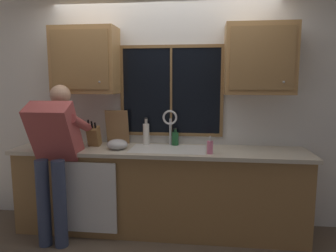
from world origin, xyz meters
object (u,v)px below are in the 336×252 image
at_px(knife_block, 94,136).
at_px(mixing_bowl, 117,144).
at_px(cutting_board, 117,127).
at_px(bottle_green_glass, 146,133).
at_px(soap_dispenser, 210,147).
at_px(person_standing, 55,148).
at_px(bottle_tall_clear, 175,138).

xyz_separation_m(knife_block, mixing_bowl, (0.30, -0.12, -0.06)).
distance_m(cutting_board, bottle_green_glass, 0.34).
bearing_deg(soap_dispenser, bottle_green_glass, 152.55).
bearing_deg(cutting_board, soap_dispenser, -19.67).
bearing_deg(person_standing, mixing_bowl, 25.97).
distance_m(mixing_bowl, soap_dispenser, 0.98).
relative_size(soap_dispenser, bottle_tall_clear, 0.92).
distance_m(cutting_board, bottle_tall_clear, 0.68).
xyz_separation_m(cutting_board, bottle_green_glass, (0.34, -0.00, -0.07)).
bearing_deg(bottle_tall_clear, cutting_board, 179.55).
bearing_deg(soap_dispenser, knife_block, 170.12).
height_order(knife_block, bottle_tall_clear, knife_block).
bearing_deg(soap_dispenser, cutting_board, 160.33).
distance_m(mixing_bowl, bottle_tall_clear, 0.65).
bearing_deg(person_standing, soap_dispenser, 6.35).
bearing_deg(mixing_bowl, person_standing, -154.03).
bearing_deg(bottle_tall_clear, soap_dispenser, -44.06).
xyz_separation_m(person_standing, knife_block, (0.27, 0.39, 0.05)).
bearing_deg(soap_dispenser, bottle_tall_clear, 135.94).
xyz_separation_m(cutting_board, mixing_bowl, (0.07, -0.27, -0.14)).
xyz_separation_m(mixing_bowl, bottle_tall_clear, (0.60, 0.27, 0.03)).
bearing_deg(cutting_board, bottle_tall_clear, -0.45).
bearing_deg(cutting_board, person_standing, -131.89).
relative_size(mixing_bowl, bottle_green_glass, 0.72).
height_order(person_standing, bottle_tall_clear, person_standing).
xyz_separation_m(knife_block, cutting_board, (0.22, 0.15, 0.09)).
relative_size(cutting_board, bottle_green_glass, 1.28).
bearing_deg(bottle_green_glass, mixing_bowl, -134.40).
bearing_deg(knife_block, cutting_board, 34.53).
xyz_separation_m(person_standing, cutting_board, (0.49, 0.55, 0.14)).
distance_m(person_standing, knife_block, 0.48).
height_order(person_standing, cutting_board, person_standing).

